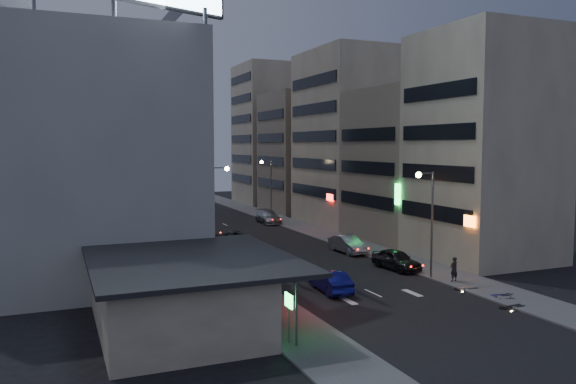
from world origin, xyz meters
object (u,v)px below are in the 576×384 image
scooter_black_a (519,295)px  scooter_black_b (507,285)px  parked_car_right_near (396,259)px  road_car_blue (330,281)px  parked_car_right_mid (348,244)px  parked_car_right_far (268,217)px  scooter_silver_b (474,279)px  person (454,269)px  scooter_silver_a (513,290)px  road_car_silver (258,259)px  scooter_blue (506,286)px  parked_car_left (232,237)px

scooter_black_a → scooter_black_b: 2.70m
parked_car_right_near → road_car_blue: (-8.15, -4.23, -0.06)m
parked_car_right_mid → road_car_blue: parked_car_right_mid is taller
parked_car_right_far → scooter_silver_b: bearing=-84.8°
person → road_car_blue: bearing=-15.1°
scooter_silver_a → parked_car_right_mid: bearing=29.4°
road_car_blue → road_car_silver: size_ratio=0.95×
person → scooter_silver_a: (0.79, -4.93, -0.41)m
scooter_black_a → scooter_silver_a: bearing=-37.7°
parked_car_right_mid → scooter_blue: (2.54, -17.44, -0.14)m
parked_car_right_far → scooter_black_b: 39.07m
parked_car_left → scooter_black_b: 28.47m
scooter_blue → scooter_black_b: bearing=-44.4°
parked_car_left → person: (10.19, -22.09, 0.33)m
scooter_silver_b → scooter_black_a: bearing=-177.4°
parked_car_right_mid → road_car_blue: 14.40m
road_car_silver → scooter_black_b: road_car_silver is taller
road_car_blue → scooter_blue: (10.49, -5.43, -0.09)m
parked_car_left → road_car_blue: (0.70, -20.81, 0.05)m
road_car_blue → scooter_silver_b: (9.77, -3.10, -0.06)m
scooter_silver_a → scooter_black_b: (0.47, 0.96, 0.01)m
road_car_silver → scooter_silver_b: size_ratio=2.55×
parked_car_right_near → scooter_silver_a: size_ratio=2.93×
parked_car_right_near → scooter_black_b: bearing=-80.1°
parked_car_right_near → road_car_silver: bearing=148.6°
parked_car_right_near → parked_car_right_far: size_ratio=0.84×
scooter_black_b → scooter_silver_b: size_ratio=0.88×
road_car_blue → scooter_blue: 11.82m
road_car_blue → scooter_black_b: bearing=158.0°
parked_car_right_near → parked_car_right_mid: bearing=85.9°
scooter_black_b → parked_car_left: bearing=0.6°
scooter_silver_a → road_car_silver: bearing=60.8°
parked_car_left → scooter_silver_b: bearing=107.4°
parked_car_right_far → scooter_black_b: size_ratio=3.43×
parked_car_right_near → scooter_black_a: size_ratio=2.46×
road_car_silver → person: person is taller
scooter_black_a → scooter_silver_a: scooter_black_a is taller
road_car_blue → person: person is taller
road_car_silver → parked_car_right_mid: bearing=-158.3°
scooter_silver_a → scooter_blue: (0.21, 0.78, 0.04)m
parked_car_right_near → road_car_silver: (-10.17, 4.94, -0.12)m
parked_car_right_near → scooter_silver_b: size_ratio=2.54×
parked_car_left → scooter_silver_a: parked_car_left is taller
parked_car_left → parked_car_right_mid: bearing=128.2°
scooter_black_a → parked_car_right_far: bearing=-3.5°
scooter_blue → parked_car_right_near: bearing=24.4°
scooter_black_b → scooter_silver_b: scooter_silver_b is taller
road_car_silver → scooter_blue: size_ratio=2.72×
scooter_black_a → scooter_silver_a: size_ratio=1.19×
scooter_silver_a → scooter_blue: scooter_blue is taller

